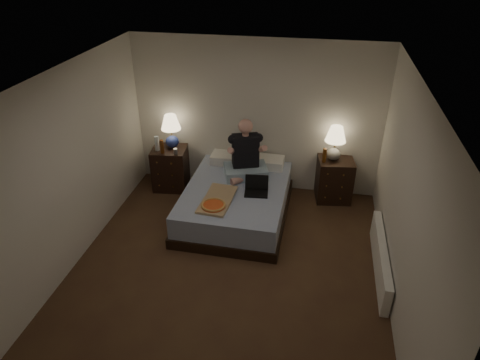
% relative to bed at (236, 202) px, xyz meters
% --- Properties ---
extents(floor, '(4.00, 4.50, 0.00)m').
position_rel_bed_xyz_m(floor, '(0.13, -1.27, -0.25)').
color(floor, brown).
rests_on(floor, ground).
extents(ceiling, '(4.00, 4.50, 0.00)m').
position_rel_bed_xyz_m(ceiling, '(0.13, -1.27, 2.25)').
color(ceiling, white).
rests_on(ceiling, ground).
extents(wall_back, '(4.00, 0.00, 2.50)m').
position_rel_bed_xyz_m(wall_back, '(0.13, 0.98, 1.00)').
color(wall_back, silver).
rests_on(wall_back, ground).
extents(wall_front, '(4.00, 0.00, 2.50)m').
position_rel_bed_xyz_m(wall_front, '(0.13, -3.52, 1.00)').
color(wall_front, silver).
rests_on(wall_front, ground).
extents(wall_left, '(0.00, 4.50, 2.50)m').
position_rel_bed_xyz_m(wall_left, '(-1.87, -1.27, 1.00)').
color(wall_left, silver).
rests_on(wall_left, ground).
extents(wall_right, '(0.00, 4.50, 2.50)m').
position_rel_bed_xyz_m(wall_right, '(2.13, -1.27, 1.00)').
color(wall_right, silver).
rests_on(wall_right, ground).
extents(bed, '(1.51, 2.00, 0.49)m').
position_rel_bed_xyz_m(bed, '(0.00, 0.00, 0.00)').
color(bed, '#5069A1').
rests_on(bed, floor).
extents(nightstand_left, '(0.61, 0.56, 0.72)m').
position_rel_bed_xyz_m(nightstand_left, '(-1.26, 0.64, 0.11)').
color(nightstand_left, black).
rests_on(nightstand_left, floor).
extents(nightstand_right, '(0.61, 0.56, 0.71)m').
position_rel_bed_xyz_m(nightstand_right, '(1.46, 0.78, 0.11)').
color(nightstand_right, black).
rests_on(nightstand_right, floor).
extents(lamp_left, '(0.39, 0.39, 0.56)m').
position_rel_bed_xyz_m(lamp_left, '(-1.22, 0.73, 0.75)').
color(lamp_left, navy).
rests_on(lamp_left, nightstand_left).
extents(lamp_right, '(0.37, 0.37, 0.56)m').
position_rel_bed_xyz_m(lamp_right, '(1.41, 0.78, 0.74)').
color(lamp_right, gray).
rests_on(lamp_right, nightstand_right).
extents(water_bottle, '(0.07, 0.07, 0.25)m').
position_rel_bed_xyz_m(water_bottle, '(-1.42, 0.55, 0.60)').
color(water_bottle, silver).
rests_on(water_bottle, nightstand_left).
extents(soda_can, '(0.07, 0.07, 0.10)m').
position_rel_bed_xyz_m(soda_can, '(-1.08, 0.47, 0.52)').
color(soda_can, '#9F9E9A').
rests_on(soda_can, nightstand_left).
extents(beer_bottle_left, '(0.06, 0.06, 0.23)m').
position_rel_bed_xyz_m(beer_bottle_left, '(-1.30, 0.48, 0.59)').
color(beer_bottle_left, '#612F0D').
rests_on(beer_bottle_left, nightstand_left).
extents(beer_bottle_right, '(0.06, 0.06, 0.23)m').
position_rel_bed_xyz_m(beer_bottle_right, '(1.27, 0.67, 0.58)').
color(beer_bottle_right, '#61330D').
rests_on(beer_bottle_right, nightstand_right).
extents(person, '(0.79, 0.70, 0.93)m').
position_rel_bed_xyz_m(person, '(0.08, 0.38, 0.71)').
color(person, black).
rests_on(person, bed).
extents(laptop, '(0.37, 0.31, 0.24)m').
position_rel_bed_xyz_m(laptop, '(0.33, -0.11, 0.37)').
color(laptop, black).
rests_on(laptop, bed).
extents(pizza_box, '(0.46, 0.79, 0.08)m').
position_rel_bed_xyz_m(pizza_box, '(-0.20, -0.60, 0.29)').
color(pizza_box, tan).
rests_on(pizza_box, bed).
extents(radiator, '(0.10, 1.60, 0.40)m').
position_rel_bed_xyz_m(radiator, '(2.06, -0.89, -0.05)').
color(radiator, white).
rests_on(radiator, floor).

